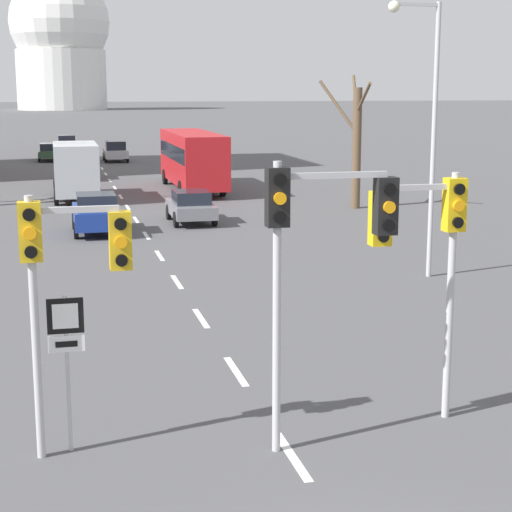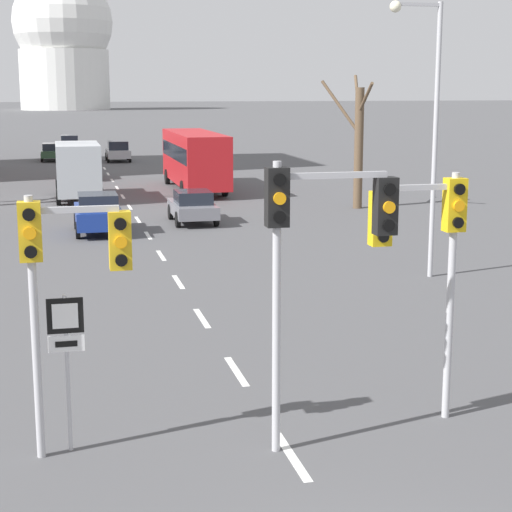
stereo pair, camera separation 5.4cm
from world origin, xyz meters
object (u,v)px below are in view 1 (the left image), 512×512
(sedan_far_left, at_px, (96,213))
(traffic_signal_centre_tall, at_px, (316,233))
(traffic_signal_near_right, at_px, (428,236))
(city_bus, at_px, (192,156))
(sedan_near_right, at_px, (191,206))
(sedan_near_left, at_px, (50,152))
(street_lamp_right, at_px, (426,114))
(sedan_far_right, at_px, (82,168))
(traffic_signal_near_left, at_px, (64,261))
(delivery_truck, at_px, (75,169))
(route_sign_post, at_px, (67,345))
(sedan_mid_centre, at_px, (115,151))
(sedan_distant_centre, at_px, (67,145))

(sedan_far_left, bearing_deg, traffic_signal_centre_tall, -84.03)
(traffic_signal_near_right, distance_m, city_bus, 37.16)
(sedan_near_right, bearing_deg, traffic_signal_near_right, -89.08)
(city_bus, bearing_deg, sedan_near_left, 109.23)
(sedan_near_right, height_order, sedan_far_left, sedan_far_left)
(street_lamp_right, bearing_deg, city_bus, 97.46)
(traffic_signal_centre_tall, distance_m, sedan_far_right, 46.26)
(sedan_far_right, bearing_deg, traffic_signal_centre_tall, -87.28)
(traffic_signal_near_left, bearing_deg, delivery_truck, 88.17)
(traffic_signal_near_right, relative_size, sedan_far_left, 1.13)
(traffic_signal_centre_tall, height_order, street_lamp_right, street_lamp_right)
(sedan_near_right, bearing_deg, sedan_far_left, -156.43)
(delivery_truck, bearing_deg, traffic_signal_centre_tall, -85.21)
(traffic_signal_near_left, xyz_separation_m, route_sign_post, (-0.02, 0.16, -1.45))
(traffic_signal_near_left, bearing_deg, city_bus, 77.72)
(traffic_signal_near_right, xyz_separation_m, sedan_mid_centre, (-1.27, 59.07, -2.60))
(city_bus, bearing_deg, delivery_truck, -158.17)
(sedan_near_left, distance_m, sedan_far_left, 38.69)
(route_sign_post, bearing_deg, city_bus, 77.63)
(sedan_near_right, height_order, city_bus, city_bus)
(sedan_near_right, bearing_deg, street_lamp_right, -67.21)
(street_lamp_right, relative_size, sedan_distant_centre, 2.03)
(sedan_near_right, relative_size, sedan_far_left, 0.98)
(sedan_near_left, height_order, sedan_far_left, sedan_far_left)
(traffic_signal_centre_tall, height_order, sedan_far_left, traffic_signal_centre_tall)
(route_sign_post, xyz_separation_m, sedan_far_left, (1.61, 22.51, -0.99))
(traffic_signal_near_left, distance_m, sedan_far_left, 22.86)
(sedan_near_left, bearing_deg, traffic_signal_near_left, -89.70)
(traffic_signal_centre_tall, height_order, delivery_truck, traffic_signal_centre_tall)
(sedan_near_right, distance_m, sedan_distant_centre, 43.75)
(route_sign_post, height_order, street_lamp_right, street_lamp_right)
(route_sign_post, relative_size, sedan_far_right, 0.60)
(sedan_far_right, distance_m, delivery_truck, 11.15)
(traffic_signal_near_right, height_order, sedan_near_right, traffic_signal_near_right)
(traffic_signal_near_left, distance_m, traffic_signal_centre_tall, 4.11)
(delivery_truck, bearing_deg, route_sign_post, -91.88)
(street_lamp_right, height_order, sedan_far_right, street_lamp_right)
(traffic_signal_near_right, distance_m, sedan_far_right, 45.67)
(traffic_signal_near_right, xyz_separation_m, route_sign_post, (-6.38, 0.07, -1.60))
(traffic_signal_centre_tall, bearing_deg, route_sign_post, 168.65)
(route_sign_post, distance_m, city_bus, 37.90)
(sedan_mid_centre, xyz_separation_m, delivery_truck, (-3.98, -24.79, 0.84))
(sedan_distant_centre, distance_m, delivery_truck, 33.71)
(traffic_signal_centre_tall, bearing_deg, city_bus, 83.87)
(traffic_signal_near_left, relative_size, sedan_mid_centre, 1.15)
(traffic_signal_centre_tall, distance_m, sedan_distant_centre, 68.84)
(sedan_near_left, bearing_deg, traffic_signal_near_right, -83.77)
(route_sign_post, distance_m, sedan_far_right, 45.35)
(traffic_signal_centre_tall, height_order, sedan_distant_centre, traffic_signal_centre_tall)
(traffic_signal_near_right, height_order, city_bus, traffic_signal_near_right)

